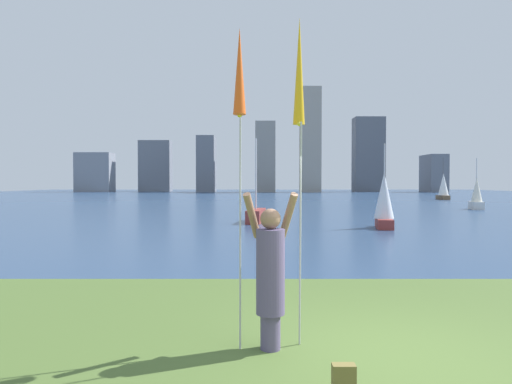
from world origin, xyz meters
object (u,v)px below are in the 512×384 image
Objects in this scene: bag at (345,379)px; kite_flag_right at (300,79)px; sailboat_1 at (385,202)px; kite_flag_left at (240,81)px; sailboat_6 at (477,196)px; person at (271,272)px; sailboat_4 at (257,215)px; sailboat_0 at (444,187)px.

kite_flag_right is at bearing 102.52° from bag.
kite_flag_left is at bearing -112.50° from sailboat_1.
kite_flag_right reaches higher than sailboat_6.
sailboat_4 reaches higher than person.
sailboat_1 is 0.98× the size of sailboat_6.
sailboat_0 is (22.19, 49.53, 1.35)m from bag.
sailboat_0 is (22.52, 48.07, -2.06)m from kite_flag_right.
person reaches higher than bag.
sailboat_0 is 1.31× the size of sailboat_1.
bag is at bearing -107.62° from sailboat_1.
kite_flag_right is (0.39, 0.26, 2.55)m from person.
sailboat_0 is 37.50m from sailboat_1.
kite_flag_right reaches higher than person.
kite_flag_left is at bearing -115.69° from sailboat_0.
sailboat_4 is at bearing -127.21° from sailboat_0.
person is 33.62m from sailboat_6.
sailboat_1 is (5.45, 14.68, -2.32)m from kite_flag_right.
bag is 0.07× the size of sailboat_4.
sailboat_0 reaches higher than bag.
sailboat_4 reaches higher than bag.
kite_flag_left is 0.91× the size of sailboat_4.
kite_flag_right is at bearing -120.44° from sailboat_6.
person is 1.63m from bag.
person is 53.49m from sailboat_0.
kite_flag_right is 1.08× the size of sailboat_6.
sailboat_6 reaches higher than person.
person is 0.50× the size of sailboat_6.
person is at bearing 15.35° from kite_flag_left.
sailboat_6 is at bearing 59.56° from kite_flag_right.
sailboat_0 reaches higher than sailboat_6.
sailboat_1 is (5.12, 16.13, 1.09)m from bag.
person is at bearing -111.35° from sailboat_1.
kite_flag_left reaches higher than bag.
kite_flag_right is at bearing 47.93° from person.
sailboat_4 is at bearing 89.35° from kite_flag_left.
sailboat_1 is at bearing 72.38° from bag.
sailboat_1 is at bearing 69.64° from kite_flag_right.
sailboat_1 reaches higher than person.
sailboat_4 is at bearing -147.78° from sailboat_6.
kite_flag_left is 0.79× the size of sailboat_0.
sailboat_0 reaches higher than sailboat_1.
sailboat_0 reaches higher than kite_flag_right.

